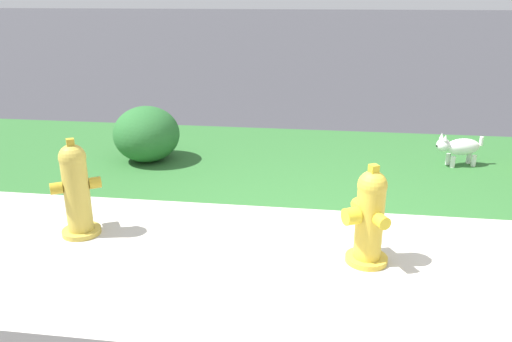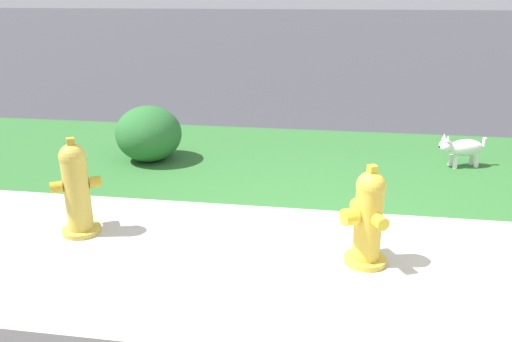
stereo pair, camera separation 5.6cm
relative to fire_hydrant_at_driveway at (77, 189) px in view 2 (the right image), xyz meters
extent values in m
plane|color=#38383D|center=(1.86, -0.23, -0.39)|extent=(120.00, 120.00, 0.00)
cube|color=#BCB7AD|center=(1.86, -0.23, -0.38)|extent=(18.00, 1.92, 0.01)
cube|color=#2D662D|center=(1.86, 2.12, -0.38)|extent=(18.00, 2.77, 0.01)
cylinder|color=gold|center=(0.00, 0.00, -0.36)|extent=(0.30, 0.30, 0.05)
cylinder|color=gold|center=(0.00, 0.00, -0.04)|extent=(0.19, 0.19, 0.60)
sphere|color=gold|center=(0.00, 0.00, 0.26)|extent=(0.20, 0.20, 0.20)
cube|color=#B29323|center=(0.00, 0.00, 0.38)|extent=(0.08, 0.08, 0.06)
cylinder|color=#B29323|center=(-0.12, -0.08, 0.04)|extent=(0.12, 0.12, 0.09)
cylinder|color=#B29323|center=(0.12, 0.07, 0.04)|extent=(0.12, 0.12, 0.09)
cylinder|color=#B29323|center=(-0.08, 0.12, 0.04)|extent=(0.16, 0.15, 0.12)
cylinder|color=gold|center=(2.23, -0.14, -0.36)|extent=(0.30, 0.30, 0.05)
cylinder|color=gold|center=(2.23, -0.14, -0.06)|extent=(0.19, 0.19, 0.54)
sphere|color=gold|center=(2.23, -0.14, 0.21)|extent=(0.20, 0.20, 0.20)
cube|color=yellow|center=(2.23, -0.14, 0.33)|extent=(0.08, 0.08, 0.06)
cylinder|color=yellow|center=(2.29, -0.26, 0.00)|extent=(0.12, 0.12, 0.09)
cylinder|color=yellow|center=(2.16, -0.01, 0.00)|extent=(0.12, 0.12, 0.09)
cylinder|color=yellow|center=(2.10, -0.20, 0.00)|extent=(0.14, 0.15, 0.12)
ellipsoid|color=white|center=(3.42, 2.19, -0.17)|extent=(0.43, 0.29, 0.18)
sphere|color=white|center=(3.19, 2.12, -0.13)|extent=(0.15, 0.15, 0.15)
sphere|color=black|center=(3.13, 2.10, -0.14)|extent=(0.03, 0.03, 0.03)
cone|color=white|center=(3.20, 2.08, -0.04)|extent=(0.06, 0.06, 0.07)
cone|color=white|center=(3.17, 2.16, -0.04)|extent=(0.06, 0.06, 0.07)
cylinder|color=white|center=(3.31, 2.10, -0.32)|extent=(0.05, 0.05, 0.13)
cylinder|color=white|center=(3.28, 2.20, -0.32)|extent=(0.05, 0.05, 0.13)
cylinder|color=white|center=(3.55, 2.18, -0.32)|extent=(0.05, 0.05, 0.13)
cylinder|color=white|center=(3.52, 2.27, -0.32)|extent=(0.05, 0.05, 0.13)
cylinder|color=white|center=(3.62, 2.25, -0.11)|extent=(0.04, 0.04, 0.10)
ellipsoid|color=#28662D|center=(-0.11, 1.87, -0.07)|extent=(0.74, 0.74, 0.63)
camera|label=1|loc=(1.88, -3.37, 1.44)|focal=35.00mm
camera|label=2|loc=(1.94, -3.36, 1.44)|focal=35.00mm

